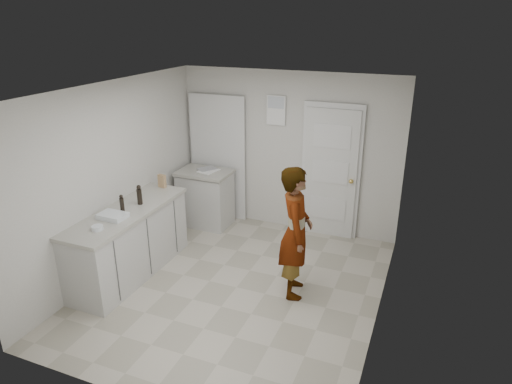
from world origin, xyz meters
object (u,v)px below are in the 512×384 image
at_px(egg_bowl, 97,228).
at_px(person, 296,232).
at_px(oil_cruet_b, 122,204).
at_px(cake_mix_box, 162,181).
at_px(baking_dish, 113,216).
at_px(spice_jar, 140,201).
at_px(oil_cruet_a, 139,195).

bearing_deg(egg_bowl, person, 25.19).
bearing_deg(oil_cruet_b, person, 12.32).
relative_size(cake_mix_box, oil_cruet_b, 0.79).
distance_m(person, baking_dish, 2.25).
height_order(person, oil_cruet_b, person).
xyz_separation_m(oil_cruet_b, baking_dish, (-0.01, -0.18, -0.09)).
height_order(person, baking_dish, person).
bearing_deg(spice_jar, cake_mix_box, 96.47).
relative_size(oil_cruet_b, baking_dish, 0.70).
bearing_deg(spice_jar, person, 3.85).
height_order(oil_cruet_a, baking_dish, oil_cruet_a).
bearing_deg(egg_bowl, spice_jar, 90.11).
relative_size(person, baking_dish, 4.81).
xyz_separation_m(oil_cruet_a, baking_dish, (-0.05, -0.50, -0.10)).
xyz_separation_m(spice_jar, baking_dish, (-0.05, -0.51, -0.02)).
bearing_deg(baking_dish, egg_bowl, -81.74).
bearing_deg(cake_mix_box, oil_cruet_b, -78.74).
height_order(oil_cruet_a, oil_cruet_b, oil_cruet_a).
xyz_separation_m(person, cake_mix_box, (-2.17, 0.49, 0.19)).
bearing_deg(baking_dish, oil_cruet_b, 87.15).
distance_m(spice_jar, egg_bowl, 0.85).
distance_m(oil_cruet_b, baking_dish, 0.20).
height_order(person, spice_jar, person).
xyz_separation_m(person, spice_jar, (-2.10, -0.14, 0.14)).
bearing_deg(egg_bowl, oil_cruet_b, 94.35).
bearing_deg(baking_dish, person, 16.87).
distance_m(oil_cruet_a, oil_cruet_b, 0.32).
distance_m(cake_mix_box, baking_dish, 1.15).
height_order(spice_jar, oil_cruet_b, oil_cruet_b).
height_order(spice_jar, baking_dish, spice_jar).
bearing_deg(spice_jar, oil_cruet_a, -82.03).
xyz_separation_m(person, egg_bowl, (-2.10, -0.99, 0.12)).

